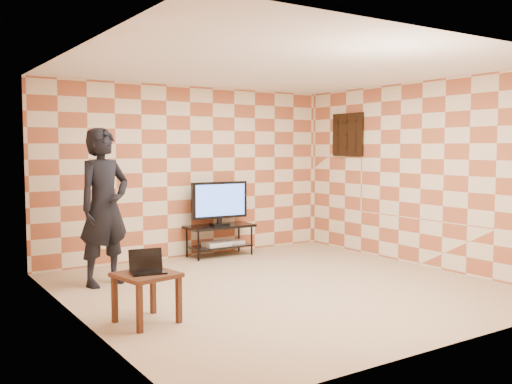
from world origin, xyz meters
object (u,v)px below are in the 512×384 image
tv_stand (220,233)px  person (104,207)px  side_table (146,282)px  tv (220,201)px

tv_stand → person: size_ratio=0.56×
side_table → person: bearing=84.4°
side_table → person: size_ratio=0.32×
tv_stand → tv: size_ratio=1.15×
tv → side_table: bearing=-131.4°
tv_stand → person: bearing=-157.7°
tv_stand → side_table: 3.53m
tv → side_table: (-2.34, -2.65, -0.47)m
side_table → tv: bearing=48.6°
tv_stand → tv: bearing=-86.1°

